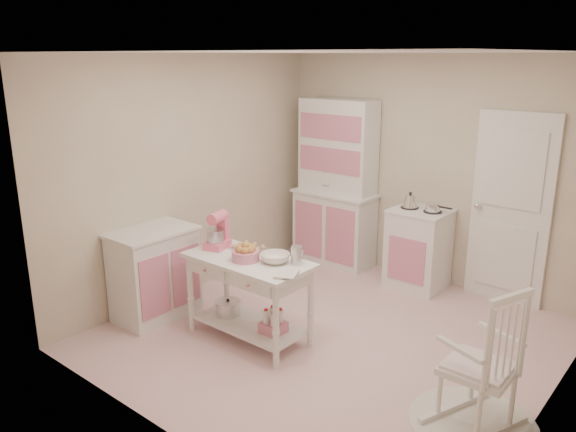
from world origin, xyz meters
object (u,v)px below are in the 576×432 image
at_px(work_table, 249,299).
at_px(bread_basket, 246,256).
at_px(stand_mixer, 217,231).
at_px(base_cabinet, 155,274).
at_px(stove, 418,249).
at_px(rocking_chair, 480,356).
at_px(hutch, 335,183).

relative_size(work_table, bread_basket, 4.80).
distance_m(stand_mixer, bread_basket, 0.46).
xyz_separation_m(base_cabinet, stand_mixer, (0.63, 0.28, 0.51)).
xyz_separation_m(stove, base_cabinet, (-1.69, -2.39, 0.00)).
relative_size(stove, bread_basket, 3.68).
bearing_deg(base_cabinet, bread_basket, 11.16).
bearing_deg(work_table, stand_mixer, 177.27).
distance_m(rocking_chair, bread_basket, 2.14).
distance_m(rocking_chair, work_table, 2.14).
bearing_deg(stand_mixer, hutch, 78.82).
bearing_deg(stand_mixer, work_table, -17.62).
height_order(stove, bread_basket, stove).
relative_size(stand_mixer, bread_basket, 1.36).
height_order(hutch, work_table, hutch).
bearing_deg(base_cabinet, stand_mixer, 24.00).
height_order(rocking_chair, work_table, rocking_chair).
bearing_deg(stove, base_cabinet, -125.31).
relative_size(base_cabinet, stand_mixer, 2.71).
distance_m(hutch, work_table, 2.34).
xyz_separation_m(work_table, bread_basket, (0.02, -0.05, 0.45)).
xyz_separation_m(rocking_chair, bread_basket, (-2.12, -0.15, 0.30)).
relative_size(hutch, rocking_chair, 1.89).
bearing_deg(work_table, rocking_chair, 2.56).
bearing_deg(stove, work_table, -106.74).
relative_size(stove, stand_mixer, 2.71).
xyz_separation_m(stove, bread_basket, (-0.62, -2.18, 0.39)).
bearing_deg(hutch, bread_basket, -75.41).
bearing_deg(stove, bread_basket, -105.89).
relative_size(rocking_chair, work_table, 0.92).
height_order(hutch, rocking_chair, hutch).
height_order(base_cabinet, rocking_chair, rocking_chair).
xyz_separation_m(stove, work_table, (-0.64, -2.13, -0.06)).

